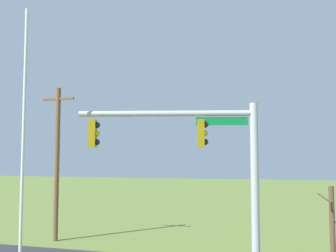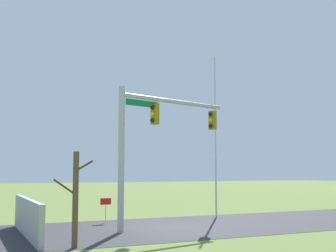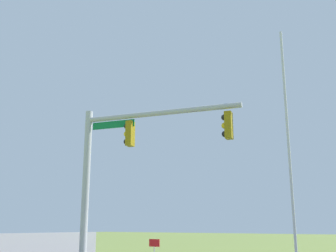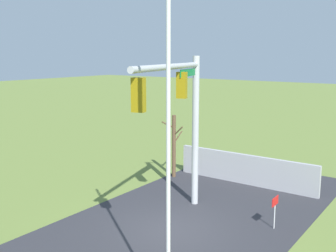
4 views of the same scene
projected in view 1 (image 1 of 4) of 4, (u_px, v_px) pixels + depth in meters
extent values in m
cylinder|color=#B2B5BA|center=(255.00, 194.00, 14.12)|extent=(0.28, 0.28, 6.24)
cylinder|color=#B2B5BA|center=(166.00, 113.00, 14.48)|extent=(5.96, 1.81, 0.20)
cube|color=#0F7238|center=(222.00, 121.00, 14.37)|extent=(1.74, 0.50, 0.28)
cube|color=#937A0F|center=(201.00, 133.00, 14.37)|extent=(0.33, 0.41, 0.96)
sphere|color=black|center=(205.00, 125.00, 14.39)|extent=(0.22, 0.22, 0.22)
sphere|color=yellow|center=(205.00, 133.00, 14.36)|extent=(0.22, 0.22, 0.22)
sphere|color=black|center=(205.00, 142.00, 14.34)|extent=(0.22, 0.22, 0.22)
cube|color=#937A0F|center=(93.00, 134.00, 14.53)|extent=(0.33, 0.41, 0.96)
sphere|color=black|center=(97.00, 125.00, 14.55)|extent=(0.22, 0.22, 0.22)
sphere|color=yellow|center=(97.00, 134.00, 14.53)|extent=(0.22, 0.22, 0.22)
sphere|color=black|center=(97.00, 142.00, 14.50)|extent=(0.22, 0.22, 0.22)
cylinder|color=silver|center=(23.00, 150.00, 13.00)|extent=(0.10, 0.10, 9.15)
cylinder|color=brown|center=(57.00, 163.00, 22.19)|extent=(0.26, 0.26, 8.18)
cube|color=brown|center=(58.00, 99.00, 22.48)|extent=(1.90, 0.12, 0.12)
cylinder|color=brown|center=(332.00, 229.00, 15.95)|extent=(0.20, 0.20, 3.25)
cylinder|color=brown|center=(325.00, 198.00, 16.31)|extent=(0.54, 0.47, 0.39)
cylinder|color=brown|center=(332.00, 207.00, 15.76)|extent=(0.12, 0.61, 0.55)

